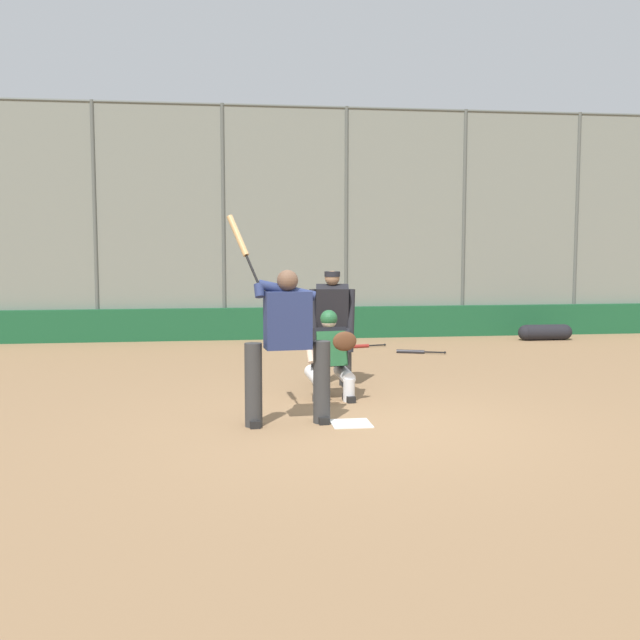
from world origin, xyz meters
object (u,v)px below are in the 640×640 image
equipment_bag_dugout_side (545,332)px  umpire_home (332,325)px  catcher_behind_plate (331,354)px  batter_at_plate (287,341)px  spare_bat_by_padding (360,346)px  spare_bat_near_backstop (414,352)px

equipment_bag_dugout_side → umpire_home: bearing=41.0°
catcher_behind_plate → equipment_bag_dugout_side: (-5.34, -5.45, -0.43)m
batter_at_plate → spare_bat_by_padding: 6.39m
catcher_behind_plate → batter_at_plate: bearing=53.6°
batter_at_plate → spare_bat_near_backstop: batter_at_plate is taller
batter_at_plate → umpire_home: size_ratio=1.42×
equipment_bag_dugout_side → spare_bat_by_padding: bearing=9.3°
spare_bat_near_backstop → umpire_home: bearing=75.8°
spare_bat_near_backstop → equipment_bag_dugout_side: 3.57m
batter_at_plate → equipment_bag_dugout_side: (-6.01, -6.69, -0.76)m
batter_at_plate → spare_bat_near_backstop: 5.91m
equipment_bag_dugout_side → batter_at_plate: bearing=48.1°
spare_bat_by_padding → equipment_bag_dugout_side: (-4.04, -0.67, 0.13)m
spare_bat_near_backstop → batter_at_plate: bearing=81.0°
spare_bat_by_padding → batter_at_plate: bearing=57.4°
batter_at_plate → spare_bat_near_backstop: size_ratio=2.67×
umpire_home → spare_bat_near_backstop: bearing=-116.0°
spare_bat_near_backstop → spare_bat_by_padding: same height
spare_bat_near_backstop → equipment_bag_dugout_side: bearing=-134.6°
batter_at_plate → equipment_bag_dugout_side: bearing=-137.4°
catcher_behind_plate → umpire_home: size_ratio=0.71×
batter_at_plate → spare_bat_by_padding: bearing=-113.5°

